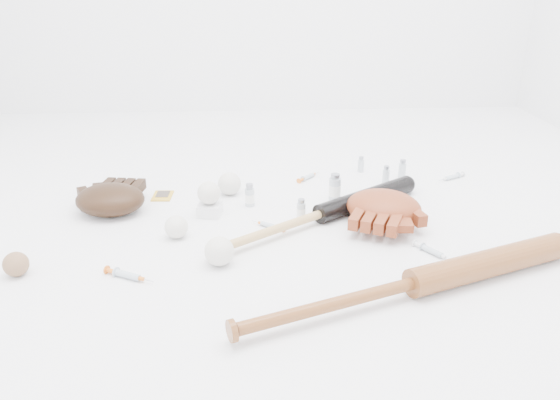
{
  "coord_description": "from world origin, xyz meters",
  "views": [
    {
      "loc": [
        -0.08,
        -1.58,
        0.75
      ],
      "look_at": [
        0.02,
        0.04,
        0.06
      ],
      "focal_mm": 35.0,
      "sensor_mm": 36.0,
      "label": 1
    }
  ],
  "objects": [
    {
      "name": "bat_wood",
      "position": [
        0.32,
        -0.45,
        0.04
      ],
      "size": [
        0.98,
        0.43,
        0.07
      ],
      "primitive_type": null,
      "rotation": [
        0.0,
        0.0,
        0.36
      ],
      "color": "brown",
      "rests_on": "ground"
    },
    {
      "name": "syringe_2",
      "position": [
        0.15,
        0.38,
        0.01
      ],
      "size": [
        0.12,
        0.12,
        0.02
      ],
      "primitive_type": null,
      "rotation": [
        0.0,
        0.0,
        0.83
      ],
      "color": "#ADBCC6",
      "rests_on": "ground"
    },
    {
      "name": "syringe_4",
      "position": [
        0.7,
        0.35,
        0.01
      ],
      "size": [
        0.14,
        0.09,
        0.02
      ],
      "primitive_type": null,
      "rotation": [
        0.0,
        0.0,
        3.63
      ],
      "color": "#ADBCC6",
      "rests_on": "ground"
    },
    {
      "name": "glove_tan",
      "position": [
        0.34,
        -0.02,
        0.05
      ],
      "size": [
        0.38,
        0.38,
        0.1
      ],
      "primitive_type": null,
      "rotation": [
        0.0,
        0.0,
        2.7
      ],
      "color": "maroon",
      "rests_on": "ground"
    },
    {
      "name": "baseball_mid",
      "position": [
        -0.17,
        -0.26,
        0.04
      ],
      "size": [
        0.08,
        0.08,
        0.08
      ],
      "primitive_type": "sphere",
      "color": "silver",
      "rests_on": "ground"
    },
    {
      "name": "syringe_1",
      "position": [
        -0.02,
        -0.04,
        0.01
      ],
      "size": [
        0.12,
        0.09,
        0.02
      ],
      "primitive_type": null,
      "rotation": [
        0.0,
        0.0,
        2.53
      ],
      "color": "#ADBCC6",
      "rests_on": "ground"
    },
    {
      "name": "vial_4",
      "position": [
        -0.08,
        0.14,
        0.04
      ],
      "size": [
        0.03,
        0.03,
        0.08
      ],
      "primitive_type": "cylinder",
      "color": "#AEB8BF",
      "rests_on": "ground"
    },
    {
      "name": "vial_2",
      "position": [
        0.08,
        0.02,
        0.04
      ],
      "size": [
        0.03,
        0.03,
        0.07
      ],
      "primitive_type": "cylinder",
      "color": "#AEB8BF",
      "rests_on": "ground"
    },
    {
      "name": "syringe_0",
      "position": [
        -0.41,
        -0.32,
        0.01
      ],
      "size": [
        0.16,
        0.1,
        0.02
      ],
      "primitive_type": null,
      "rotation": [
        0.0,
        0.0,
        -0.47
      ],
      "color": "#ADBCC6",
      "rests_on": "ground"
    },
    {
      "name": "baseball_on_pedestal",
      "position": [
        -0.21,
        0.07,
        0.08
      ],
      "size": [
        0.08,
        0.08,
        0.08
      ],
      "primitive_type": "sphere",
      "color": "silver",
      "rests_on": "pedestal"
    },
    {
      "name": "vial_1",
      "position": [
        0.51,
        0.38,
        0.04
      ],
      "size": [
        0.03,
        0.03,
        0.07
      ],
      "primitive_type": "cylinder",
      "color": "#AEB8BF",
      "rests_on": "ground"
    },
    {
      "name": "baseball_upper",
      "position": [
        -0.15,
        0.24,
        0.04
      ],
      "size": [
        0.08,
        0.08,
        0.08
      ],
      "primitive_type": "sphere",
      "color": "silver",
      "rests_on": "ground"
    },
    {
      "name": "syringe_3",
      "position": [
        0.43,
        -0.24,
        0.01
      ],
      "size": [
        0.11,
        0.14,
        0.02
      ],
      "primitive_type": null,
      "rotation": [
        0.0,
        0.0,
        -0.97
      ],
      "color": "#ADBCC6",
      "rests_on": "ground"
    },
    {
      "name": "baseball_aged",
      "position": [
        -0.7,
        -0.29,
        0.03
      ],
      "size": [
        0.07,
        0.07,
        0.07
      ],
      "primitive_type": "sphere",
      "color": "brown",
      "rests_on": "ground"
    },
    {
      "name": "glove_dark",
      "position": [
        -0.54,
        0.11,
        0.05
      ],
      "size": [
        0.31,
        0.31,
        0.1
      ],
      "primitive_type": null,
      "rotation": [
        0.0,
        0.0,
        -0.16
      ],
      "color": "black",
      "rests_on": "ground"
    },
    {
      "name": "pedestal",
      "position": [
        -0.21,
        0.07,
        0.02
      ],
      "size": [
        0.08,
        0.08,
        0.04
      ],
      "primitive_type": "cube",
      "rotation": [
        0.0,
        0.0,
        -0.17
      ],
      "color": "white",
      "rests_on": "ground"
    },
    {
      "name": "vial_3",
      "position": [
        0.22,
        0.17,
        0.05
      ],
      "size": [
        0.04,
        0.04,
        0.1
      ],
      "primitive_type": "cylinder",
      "color": "#AEB8BF",
      "rests_on": "ground"
    },
    {
      "name": "vial_5",
      "position": [
        0.36,
        0.45,
        0.03
      ],
      "size": [
        0.02,
        0.02,
        0.06
      ],
      "primitive_type": "cylinder",
      "color": "#AEB8BF",
      "rests_on": "ground"
    },
    {
      "name": "bat_dark",
      "position": [
        0.14,
        -0.01,
        0.03
      ],
      "size": [
        0.76,
        0.55,
        0.06
      ],
      "primitive_type": null,
      "rotation": [
        0.0,
        0.0,
        0.61
      ],
      "color": "black",
      "rests_on": "ground"
    },
    {
      "name": "trading_card",
      "position": [
        -0.39,
        0.24,
        0.0
      ],
      "size": [
        0.07,
        0.1,
        0.01
      ],
      "primitive_type": "cube",
      "rotation": [
        0.0,
        0.0,
        -0.04
      ],
      "color": "gold",
      "rests_on": "ground"
    },
    {
      "name": "baseball_left",
      "position": [
        -0.3,
        -0.09,
        0.04
      ],
      "size": [
        0.07,
        0.07,
        0.07
      ],
      "primitive_type": "sphere",
      "color": "silver",
      "rests_on": "ground"
    },
    {
      "name": "vial_0",
      "position": [
        0.43,
        0.32,
        0.03
      ],
      "size": [
        0.03,
        0.03,
        0.07
      ],
      "primitive_type": "cylinder",
      "color": "#AEB8BF",
      "rests_on": "ground"
    }
  ]
}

